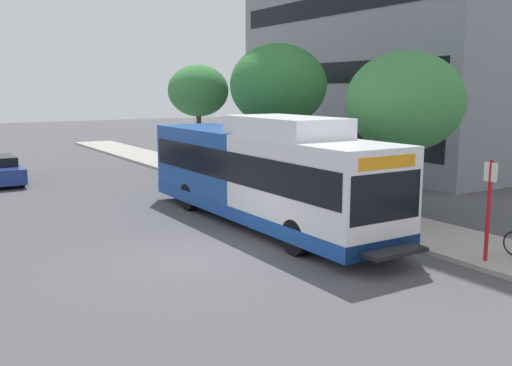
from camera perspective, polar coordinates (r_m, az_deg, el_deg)
name	(u,v)px	position (r m, az deg, el deg)	size (l,w,h in m)	color
ground_plane	(105,206)	(22.67, -14.98, -2.27)	(120.00, 120.00, 0.00)	#4C4C51
sidewalk_curb	(283,195)	(23.88, 2.74, -1.20)	(3.00, 56.00, 0.14)	#A8A399
transit_bus	(262,174)	(18.73, 0.58, 0.92)	(2.58, 12.25, 3.65)	white
bus_stop_sign_pole	(489,203)	(15.43, 22.42, -1.87)	(0.10, 0.36, 2.60)	red
street_tree_near_stop	(405,102)	(19.93, 14.76, 7.92)	(3.98, 3.98, 5.62)	#4C3823
street_tree_mid_block	(278,85)	(25.59, 2.25, 9.80)	(4.31, 4.31, 6.34)	#4C3823
street_tree_far_block	(198,91)	(32.72, -5.84, 9.22)	(3.44, 3.44, 5.71)	#4C3823
lattice_comm_tower	(282,37)	(49.50, 2.59, 14.47)	(1.10, 1.10, 26.65)	#B7B7BC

